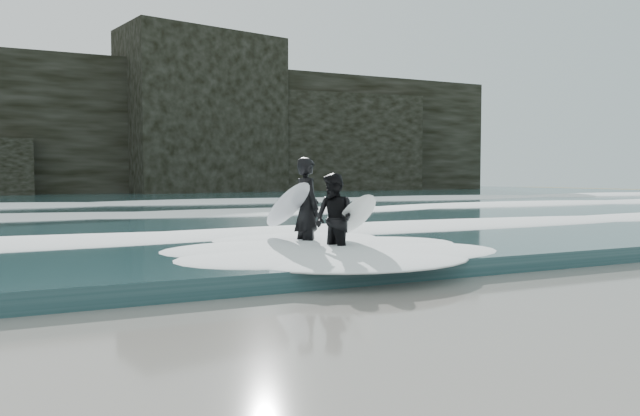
{
  "coord_description": "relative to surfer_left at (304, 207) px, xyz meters",
  "views": [
    {
      "loc": [
        -3.61,
        -4.75,
        1.61
      ],
      "look_at": [
        1.35,
        5.69,
        1.0
      ],
      "focal_mm": 35.0,
      "sensor_mm": 36.0,
      "label": 1
    }
  ],
  "objects": [
    {
      "name": "foam_near",
      "position": [
        -1.29,
        2.69,
        -0.58
      ],
      "size": [
        60.0,
        3.2,
        0.2
      ],
      "primitive_type": "ellipsoid",
      "color": "white",
      "rests_on": "sea"
    },
    {
      "name": "sea",
      "position": [
        -1.29,
        22.69,
        -0.83
      ],
      "size": [
        90.0,
        52.0,
        0.3
      ],
      "primitive_type": "cube",
      "color": "#1F3F43",
      "rests_on": "ground"
    },
    {
      "name": "ground",
      "position": [
        -1.29,
        -6.31,
        -0.98
      ],
      "size": [
        120.0,
        120.0,
        0.0
      ],
      "primitive_type": "plane",
      "color": "olive",
      "rests_on": "ground"
    },
    {
      "name": "foam_far",
      "position": [
        -1.29,
        18.69,
        -0.53
      ],
      "size": [
        60.0,
        4.8,
        0.3
      ],
      "primitive_type": "ellipsoid",
      "color": "white",
      "rests_on": "sea"
    },
    {
      "name": "surfer_left",
      "position": [
        0.0,
        0.0,
        0.0
      ],
      "size": [
        0.99,
        2.01,
        1.95
      ],
      "color": "black",
      "rests_on": "ground"
    },
    {
      "name": "foam_mid",
      "position": [
        -1.29,
        9.69,
        -0.56
      ],
      "size": [
        60.0,
        4.0,
        0.24
      ],
      "primitive_type": "ellipsoid",
      "color": "white",
      "rests_on": "sea"
    },
    {
      "name": "headland",
      "position": [
        -1.29,
        39.69,
        4.02
      ],
      "size": [
        70.0,
        9.0,
        10.0
      ],
      "primitive_type": "cube",
      "color": "black",
      "rests_on": "ground"
    },
    {
      "name": "surfer_right",
      "position": [
        0.1,
        -1.23,
        -0.15
      ],
      "size": [
        1.35,
        2.06,
        1.65
      ],
      "color": "black",
      "rests_on": "ground"
    }
  ]
}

